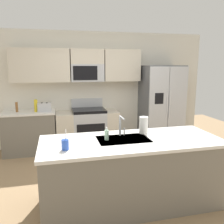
{
  "coord_description": "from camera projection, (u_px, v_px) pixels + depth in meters",
  "views": [
    {
      "loc": [
        -0.95,
        -3.36,
        1.85
      ],
      "look_at": [
        -0.0,
        0.6,
        1.05
      ],
      "focal_mm": 38.08,
      "sensor_mm": 36.0,
      "label": 1
    }
  ],
  "objects": [
    {
      "name": "ground_plane",
      "position": [
        121.0,
        184.0,
        3.78
      ],
      "size": [
        9.0,
        9.0,
        0.0
      ],
      "primitive_type": "plane",
      "color": "#997A56",
      "rests_on": "ground"
    },
    {
      "name": "kitchen_wall_unit",
      "position": [
        91.0,
        82.0,
        5.45
      ],
      "size": [
        5.2,
        0.43,
        2.6
      ],
      "color": "silver",
      "rests_on": "ground"
    },
    {
      "name": "back_counter",
      "position": [
        30.0,
        132.0,
        5.07
      ],
      "size": [
        1.09,
        0.63,
        0.9
      ],
      "color": "slate",
      "rests_on": "ground"
    },
    {
      "name": "range_oven",
      "position": [
        87.0,
        129.0,
        5.35
      ],
      "size": [
        1.36,
        0.61,
        1.1
      ],
      "color": "#B7BABF",
      "rests_on": "ground"
    },
    {
      "name": "refrigerator",
      "position": [
        161.0,
        105.0,
        5.59
      ],
      "size": [
        0.9,
        0.76,
        1.85
      ],
      "color": "#4C4F54",
      "rests_on": "ground"
    },
    {
      "name": "island_counter",
      "position": [
        131.0,
        171.0,
        3.18
      ],
      "size": [
        2.36,
        0.96,
        0.9
      ],
      "color": "slate",
      "rests_on": "ground"
    },
    {
      "name": "toaster",
      "position": [
        44.0,
        107.0,
        4.99
      ],
      "size": [
        0.28,
        0.16,
        0.18
      ],
      "color": "#B7BABF",
      "rests_on": "back_counter"
    },
    {
      "name": "pepper_mill",
      "position": [
        17.0,
        107.0,
        4.91
      ],
      "size": [
        0.05,
        0.05,
        0.21
      ],
      "primitive_type": "cylinder",
      "color": "brown",
      "rests_on": "back_counter"
    },
    {
      "name": "bottle_yellow",
      "position": [
        36.0,
        106.0,
        4.93
      ],
      "size": [
        0.07,
        0.07,
        0.26
      ],
      "primitive_type": "cylinder",
      "color": "yellow",
      "rests_on": "back_counter"
    },
    {
      "name": "sink_faucet",
      "position": [
        121.0,
        124.0,
        3.23
      ],
      "size": [
        0.08,
        0.21,
        0.28
      ],
      "color": "#B7BABF",
      "rests_on": "island_counter"
    },
    {
      "name": "drink_cup_blue",
      "position": [
        65.0,
        145.0,
        2.71
      ],
      "size": [
        0.08,
        0.08,
        0.24
      ],
      "color": "blue",
      "rests_on": "island_counter"
    },
    {
      "name": "soap_dispenser",
      "position": [
        107.0,
        135.0,
        3.07
      ],
      "size": [
        0.06,
        0.06,
        0.17
      ],
      "color": "#A5D8B2",
      "rests_on": "island_counter"
    },
    {
      "name": "paper_towel_roll",
      "position": [
        144.0,
        125.0,
        3.36
      ],
      "size": [
        0.12,
        0.12,
        0.24
      ],
      "primitive_type": "cylinder",
      "color": "white",
      "rests_on": "island_counter"
    }
  ]
}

